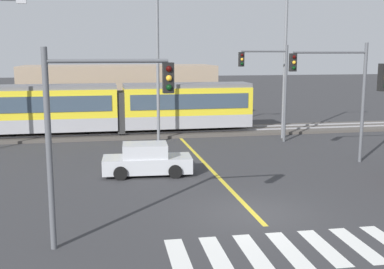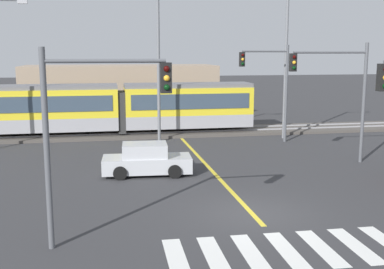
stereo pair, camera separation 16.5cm
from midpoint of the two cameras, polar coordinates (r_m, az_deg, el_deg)
The scene contains 19 objects.
ground_plane at distance 17.91m, azimuth 7.38°, elevation -9.26°, with size 200.00×200.00×0.00m, color #333335.
track_bed at distance 34.64m, azimuth -1.65°, elevation 0.26°, with size 120.00×4.00×0.18m, color #4C4742.
rail_near at distance 33.92m, azimuth -1.46°, elevation 0.30°, with size 120.00×0.08×0.10m, color #939399.
rail_far at distance 35.32m, azimuth -1.83°, elevation 0.68°, with size 120.00×0.08×0.10m, color #939399.
light_rail_tram at distance 33.98m, azimuth -8.26°, elevation 3.31°, with size 18.50×2.64×3.43m.
crosswalk_stripe_0 at distance 14.19m, azimuth -1.51°, elevation -14.41°, with size 0.56×2.80×0.01m, color silver.
crosswalk_stripe_1 at distance 14.37m, azimuth 2.97°, elevation -14.10°, with size 0.56×2.80×0.01m, color silver.
crosswalk_stripe_2 at distance 14.62m, azimuth 7.31°, elevation -13.73°, with size 0.56×2.80×0.01m, color silver.
crosswalk_stripe_3 at distance 14.96m, azimuth 11.46°, elevation -13.29°, with size 0.56×2.80×0.01m, color silver.
crosswalk_stripe_4 at distance 15.37m, azimuth 15.39°, elevation -12.81°, with size 0.56×2.80×0.01m, color silver.
crosswalk_stripe_5 at distance 15.84m, azimuth 19.09°, elevation -12.31°, with size 0.56×2.80×0.01m, color silver.
lane_centre_line at distance 24.53m, azimuth 2.22°, elevation -3.94°, with size 0.20×17.04×0.01m, color gold.
sedan_crossing at distance 23.10m, azimuth -5.20°, elevation -3.06°, with size 4.31×2.13×1.52m.
traffic_light_near_left at distance 14.29m, azimuth -11.66°, elevation 2.09°, with size 3.75×0.38×5.96m.
traffic_light_far_right at distance 31.29m, azimuth 9.52°, elevation 6.51°, with size 3.25×0.38×6.26m.
traffic_light_mid_right at distance 26.03m, azimuth 17.28°, elevation 5.68°, with size 4.25×0.38×6.29m.
street_lamp_centre at distance 31.05m, azimuth -3.57°, elevation 9.22°, with size 1.99×0.28×9.91m.
street_lamp_east at distance 32.99m, azimuth 11.57°, elevation 9.20°, with size 2.50×0.28×9.92m.
building_backdrop_far at distance 43.13m, azimuth -8.34°, elevation 5.04°, with size 16.53×6.00×4.66m, color gray.
Camera 2 is at (-5.25, -16.09, 5.82)m, focal length 45.00 mm.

